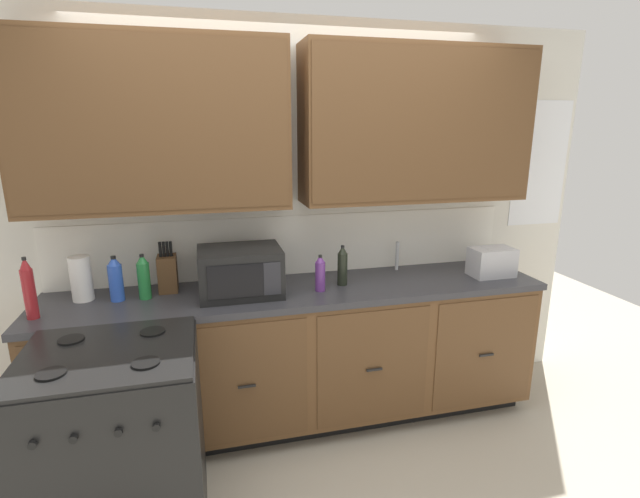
{
  "coord_description": "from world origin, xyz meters",
  "views": [
    {
      "loc": [
        -0.56,
        -2.4,
        1.91
      ],
      "look_at": [
        0.12,
        0.27,
        1.19
      ],
      "focal_mm": 26.39,
      "sensor_mm": 36.0,
      "label": 1
    }
  ],
  "objects_px": {
    "toaster": "(492,262)",
    "bottle_red": "(29,289)",
    "paper_towel_roll": "(81,278)",
    "bottle_violet": "(320,273)",
    "bottle_blue": "(116,279)",
    "bottle_green": "(144,277)",
    "stove_range": "(118,443)",
    "microwave": "(240,271)",
    "bottle_dark": "(342,266)",
    "knife_block": "(168,273)"
  },
  "relations": [
    {
      "from": "toaster",
      "to": "bottle_red",
      "type": "height_order",
      "value": "bottle_red"
    },
    {
      "from": "paper_towel_roll",
      "to": "bottle_red",
      "type": "bearing_deg",
      "value": -130.97
    },
    {
      "from": "paper_towel_roll",
      "to": "bottle_violet",
      "type": "distance_m",
      "value": 1.37
    },
    {
      "from": "paper_towel_roll",
      "to": "bottle_blue",
      "type": "distance_m",
      "value": 0.2
    },
    {
      "from": "toaster",
      "to": "bottle_green",
      "type": "xyz_separation_m",
      "value": [
        -2.2,
        0.11,
        0.03
      ]
    },
    {
      "from": "bottle_blue",
      "to": "bottle_violet",
      "type": "bearing_deg",
      "value": -6.2
    },
    {
      "from": "stove_range",
      "to": "bottle_blue",
      "type": "relative_size",
      "value": 3.59
    },
    {
      "from": "microwave",
      "to": "bottle_dark",
      "type": "height_order",
      "value": "microwave"
    },
    {
      "from": "knife_block",
      "to": "bottle_dark",
      "type": "relative_size",
      "value": 1.21
    },
    {
      "from": "toaster",
      "to": "bottle_violet",
      "type": "xyz_separation_m",
      "value": [
        -1.18,
        -0.01,
        0.01
      ]
    },
    {
      "from": "bottle_blue",
      "to": "bottle_dark",
      "type": "height_order",
      "value": "bottle_blue"
    },
    {
      "from": "toaster",
      "to": "bottle_green",
      "type": "height_order",
      "value": "bottle_green"
    },
    {
      "from": "bottle_blue",
      "to": "bottle_green",
      "type": "bearing_deg",
      "value": -2.04
    },
    {
      "from": "toaster",
      "to": "bottle_red",
      "type": "bearing_deg",
      "value": -178.92
    },
    {
      "from": "toaster",
      "to": "knife_block",
      "type": "height_order",
      "value": "knife_block"
    },
    {
      "from": "bottle_blue",
      "to": "bottle_red",
      "type": "relative_size",
      "value": 0.8
    },
    {
      "from": "stove_range",
      "to": "bottle_green",
      "type": "xyz_separation_m",
      "value": [
        0.1,
        0.68,
        0.59
      ]
    },
    {
      "from": "toaster",
      "to": "bottle_violet",
      "type": "bearing_deg",
      "value": -179.58
    },
    {
      "from": "knife_block",
      "to": "bottle_blue",
      "type": "relative_size",
      "value": 1.17
    },
    {
      "from": "bottle_dark",
      "to": "stove_range",
      "type": "bearing_deg",
      "value": -153.86
    },
    {
      "from": "stove_range",
      "to": "bottle_green",
      "type": "bearing_deg",
      "value": 81.71
    },
    {
      "from": "microwave",
      "to": "bottle_green",
      "type": "xyz_separation_m",
      "value": [
        -0.55,
        0.06,
        -0.01
      ]
    },
    {
      "from": "stove_range",
      "to": "paper_towel_roll",
      "type": "distance_m",
      "value": 0.98
    },
    {
      "from": "bottle_red",
      "to": "toaster",
      "type": "bearing_deg",
      "value": 1.08
    },
    {
      "from": "bottle_dark",
      "to": "bottle_blue",
      "type": "bearing_deg",
      "value": 177.74
    },
    {
      "from": "knife_block",
      "to": "toaster",
      "type": "bearing_deg",
      "value": -5.9
    },
    {
      "from": "knife_block",
      "to": "bottle_violet",
      "type": "distance_m",
      "value": 0.92
    },
    {
      "from": "stove_range",
      "to": "bottle_dark",
      "type": "height_order",
      "value": "bottle_dark"
    },
    {
      "from": "bottle_violet",
      "to": "stove_range",
      "type": "bearing_deg",
      "value": -153.63
    },
    {
      "from": "bottle_dark",
      "to": "bottle_violet",
      "type": "height_order",
      "value": "bottle_dark"
    },
    {
      "from": "knife_block",
      "to": "bottle_red",
      "type": "distance_m",
      "value": 0.72
    },
    {
      "from": "microwave",
      "to": "paper_towel_roll",
      "type": "xyz_separation_m",
      "value": [
        -0.89,
        0.12,
        -0.01
      ]
    },
    {
      "from": "stove_range",
      "to": "bottle_blue",
      "type": "bearing_deg",
      "value": 94.49
    },
    {
      "from": "knife_block",
      "to": "bottle_dark",
      "type": "height_order",
      "value": "knife_block"
    },
    {
      "from": "bottle_blue",
      "to": "bottle_dark",
      "type": "relative_size",
      "value": 1.03
    },
    {
      "from": "knife_block",
      "to": "bottle_dark",
      "type": "bearing_deg",
      "value": -8.01
    },
    {
      "from": "microwave",
      "to": "bottle_green",
      "type": "height_order",
      "value": "microwave"
    },
    {
      "from": "microwave",
      "to": "knife_block",
      "type": "xyz_separation_m",
      "value": [
        -0.42,
        0.16,
        -0.02
      ]
    },
    {
      "from": "bottle_blue",
      "to": "stove_range",
      "type": "bearing_deg",
      "value": -85.51
    },
    {
      "from": "knife_block",
      "to": "paper_towel_roll",
      "type": "distance_m",
      "value": 0.47
    },
    {
      "from": "microwave",
      "to": "toaster",
      "type": "distance_m",
      "value": 1.66
    },
    {
      "from": "stove_range",
      "to": "knife_block",
      "type": "xyz_separation_m",
      "value": [
        0.22,
        0.78,
        0.58
      ]
    },
    {
      "from": "bottle_blue",
      "to": "knife_block",
      "type": "bearing_deg",
      "value": 19.16
    },
    {
      "from": "knife_block",
      "to": "bottle_red",
      "type": "bearing_deg",
      "value": -158.13
    },
    {
      "from": "bottle_green",
      "to": "bottle_violet",
      "type": "bearing_deg",
      "value": -6.81
    },
    {
      "from": "paper_towel_roll",
      "to": "bottle_red",
      "type": "xyz_separation_m",
      "value": [
        -0.2,
        -0.22,
        0.03
      ]
    },
    {
      "from": "bottle_green",
      "to": "bottle_dark",
      "type": "bearing_deg",
      "value": -2.29
    },
    {
      "from": "knife_block",
      "to": "bottle_green",
      "type": "height_order",
      "value": "knife_block"
    },
    {
      "from": "microwave",
      "to": "bottle_green",
      "type": "relative_size",
      "value": 1.8
    },
    {
      "from": "bottle_blue",
      "to": "bottle_violet",
      "type": "relative_size",
      "value": 1.17
    }
  ]
}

